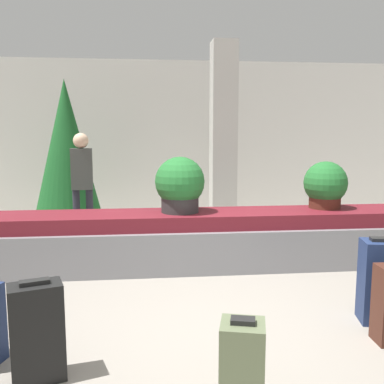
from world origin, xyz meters
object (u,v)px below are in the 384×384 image
object	(u,v)px
potted_plant_1	(180,185)
traveler_0	(82,177)
decorated_tree	(67,149)
potted_plant_0	(325,185)
suitcase_0	(37,332)
suitcase_6	(377,281)
suitcase_7	(243,366)
pillar	(223,136)

from	to	relation	value
potted_plant_1	traveler_0	world-z (taller)	traveler_0
traveler_0	decorated_tree	bearing A→B (deg)	105.95
potted_plant_0	potted_plant_1	bearing A→B (deg)	-177.25
suitcase_0	potted_plant_0	xyz separation A→B (m)	(3.04, 2.49, 0.64)
suitcase_0	suitcase_6	world-z (taller)	suitcase_6
suitcase_7	decorated_tree	world-z (taller)	decorated_tree
potted_plant_1	traveler_0	size ratio (longest dim) A/B	0.41
potted_plant_1	suitcase_7	bearing A→B (deg)	-86.99
traveler_0	suitcase_7	bearing A→B (deg)	-75.42
suitcase_0	decorated_tree	world-z (taller)	decorated_tree
traveler_0	potted_plant_0	bearing A→B (deg)	-27.74
suitcase_7	traveler_0	distance (m)	4.63
potted_plant_0	potted_plant_1	distance (m)	1.90
suitcase_6	potted_plant_1	size ratio (longest dim) A/B	1.11
suitcase_0	suitcase_6	bearing A→B (deg)	-5.47
pillar	suitcase_7	bearing A→B (deg)	-98.81
suitcase_0	potted_plant_1	world-z (taller)	potted_plant_1
potted_plant_0	decorated_tree	distance (m)	4.43
suitcase_7	traveler_0	xyz separation A→B (m)	(-1.54, 4.31, 0.71)
pillar	suitcase_0	world-z (taller)	pillar
suitcase_6	pillar	bearing A→B (deg)	111.11
suitcase_7	pillar	bearing A→B (deg)	95.68
potted_plant_0	suitcase_0	bearing A→B (deg)	-140.65
traveler_0	decorated_tree	size ratio (longest dim) A/B	0.64
potted_plant_1	traveler_0	bearing A→B (deg)	133.48
suitcase_7	potted_plant_0	xyz separation A→B (m)	(1.75, 2.93, 0.71)
suitcase_6	decorated_tree	xyz separation A→B (m)	(-3.38, 4.30, 1.01)
suitcase_7	potted_plant_0	distance (m)	3.49
suitcase_7	traveler_0	bearing A→B (deg)	124.12
decorated_tree	pillar	bearing A→B (deg)	-6.23
suitcase_6	potted_plant_1	world-z (taller)	potted_plant_1
suitcase_6	potted_plant_1	bearing A→B (deg)	143.50
traveler_0	pillar	bearing A→B (deg)	13.03
potted_plant_1	traveler_0	distance (m)	2.02
suitcase_7	potted_plant_1	xyz separation A→B (m)	(-0.15, 2.84, 0.74)
potted_plant_1	suitcase_0	bearing A→B (deg)	-115.47
suitcase_0	suitcase_7	xyz separation A→B (m)	(1.29, -0.44, -0.06)
suitcase_6	traveler_0	distance (m)	4.45
suitcase_0	potted_plant_1	xyz separation A→B (m)	(1.14, 2.40, 0.68)
potted_plant_0	decorated_tree	world-z (taller)	decorated_tree
pillar	suitcase_6	bearing A→B (deg)	-80.75
traveler_0	suitcase_0	bearing A→B (deg)	-91.46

